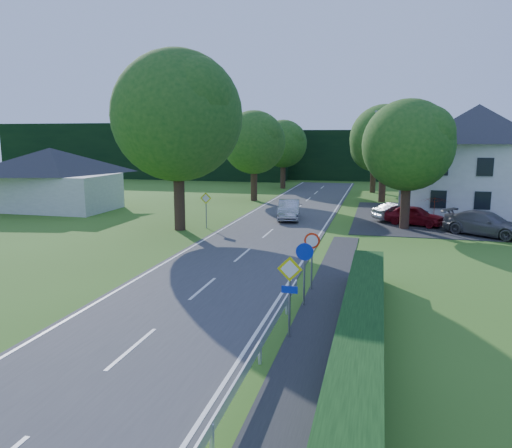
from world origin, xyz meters
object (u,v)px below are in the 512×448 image
(parked_car_red, at_px, (414,215))
(parked_car_silver_b, at_px, (499,211))
(streetlight, at_px, (400,161))
(moving_car, at_px, (289,210))
(parked_car_silver_a, at_px, (400,212))
(parked_car_grey, at_px, (486,224))
(parasol, at_px, (434,209))
(motorcycle, at_px, (297,210))

(parked_car_red, xyz_separation_m, parked_car_silver_b, (6.30, 4.27, -0.05))
(streetlight, xyz_separation_m, moving_car, (-7.76, -0.26, -3.71))
(parked_car_silver_a, relative_size, parked_car_grey, 0.77)
(moving_car, xyz_separation_m, parked_car_red, (8.92, -0.26, -0.03))
(moving_car, relative_size, parasol, 2.23)
(parasol, bearing_deg, streetlight, -145.91)
(motorcycle, xyz_separation_m, parked_car_silver_a, (7.69, -0.27, 0.14))
(motorcycle, distance_m, parasol, 10.10)
(motorcycle, xyz_separation_m, parked_car_red, (8.58, -1.79, 0.17))
(moving_car, xyz_separation_m, parked_car_silver_a, (8.04, 1.26, -0.06))
(motorcycle, bearing_deg, parked_car_silver_a, -19.90)
(streetlight, distance_m, motorcycle, 8.48)
(parasol, bearing_deg, moving_car, -168.79)
(parasol, bearing_deg, parked_car_red, -122.85)
(moving_car, relative_size, parked_car_silver_b, 0.95)
(parked_car_silver_a, relative_size, parasol, 2.04)
(motorcycle, height_order, parasol, parasol)
(streetlight, relative_size, parked_car_silver_b, 1.76)
(moving_car, height_order, parked_car_silver_b, moving_car)
(parked_car_grey, distance_m, parasol, 5.74)
(motorcycle, bearing_deg, parked_car_grey, -37.86)
(parked_car_red, bearing_deg, parked_car_grey, -101.30)
(streetlight, bearing_deg, parked_car_silver_b, 26.63)
(motorcycle, distance_m, parked_car_silver_a, 7.70)
(parked_car_grey, relative_size, parasol, 2.63)
(moving_car, relative_size, motorcycle, 2.22)
(parked_car_red, distance_m, parked_car_silver_b, 7.62)
(moving_car, distance_m, parked_car_red, 8.93)
(moving_car, xyz_separation_m, motorcycle, (0.35, 1.53, -0.20))
(parked_car_red, height_order, parked_car_silver_a, parked_car_red)
(parked_car_red, height_order, parked_car_silver_b, parked_car_red)
(streetlight, distance_m, parked_car_red, 3.95)
(motorcycle, distance_m, parked_car_red, 8.76)
(streetlight, height_order, parked_car_red, streetlight)
(streetlight, height_order, parked_car_silver_a, streetlight)
(streetlight, height_order, motorcycle, streetlight)
(moving_car, relative_size, parked_car_grey, 0.85)
(streetlight, distance_m, parked_car_silver_b, 9.17)
(moving_car, bearing_deg, parked_car_silver_b, 6.57)
(parked_car_silver_a, bearing_deg, motorcycle, 58.75)
(motorcycle, bearing_deg, moving_car, -120.66)
(streetlight, height_order, moving_car, streetlight)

